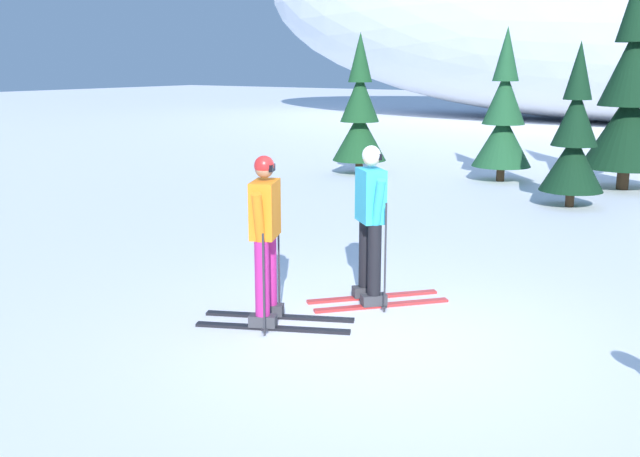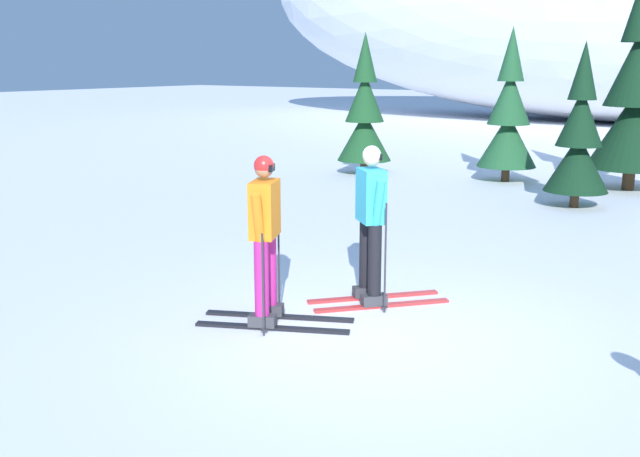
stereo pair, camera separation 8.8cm
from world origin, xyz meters
name	(u,v)px [view 2 (the right image)]	position (x,y,z in m)	size (l,w,h in m)	color
ground_plane	(373,333)	(0.00, 0.00, 0.00)	(120.00, 120.00, 0.00)	white
skier_cyan_jacket	(371,222)	(-0.52, 0.81, 0.95)	(1.36, 1.47, 1.80)	red
skier_orange_jacket	(266,236)	(-1.07, -0.38, 0.94)	(1.66, 1.11, 1.78)	black
pine_tree_far_left	(365,116)	(-5.80, 9.30, 1.42)	(1.31, 1.31, 3.40)	#47301E
pine_tree_left	(509,118)	(-2.51, 10.18, 1.46)	(1.34, 1.34, 3.48)	#47301E
pine_tree_center_left	(579,139)	(-0.29, 7.94, 1.29)	(1.19, 1.19, 3.08)	#47301E
pine_tree_center	(636,97)	(0.09, 10.58, 1.98)	(1.83, 1.83, 4.74)	#47301E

